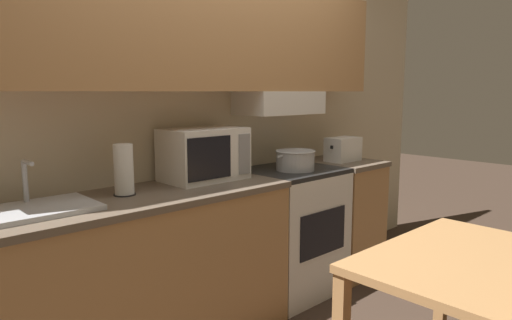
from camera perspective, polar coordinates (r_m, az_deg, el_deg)
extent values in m
plane|color=#3D2D23|center=(3.30, -7.42, -17.34)|extent=(16.00, 16.00, 0.00)
cube|color=beige|center=(2.99, -8.17, 5.38)|extent=(5.27, 0.05, 2.55)
cube|color=tan|center=(2.86, -6.19, 15.49)|extent=(2.87, 0.32, 0.69)
cube|color=white|center=(3.26, 2.91, 7.15)|extent=(0.63, 0.34, 0.16)
cube|color=tan|center=(2.62, -14.30, -14.30)|extent=(1.72, 0.58, 0.86)
cube|color=brown|center=(2.48, -14.68, -4.68)|extent=(1.74, 0.60, 0.04)
cube|color=tan|center=(3.75, 10.42, -7.14)|extent=(0.46, 0.58, 0.86)
cube|color=brown|center=(3.65, 10.61, -0.34)|extent=(0.48, 0.60, 0.04)
cube|color=white|center=(3.32, 4.40, -9.02)|extent=(0.66, 0.58, 0.87)
cube|color=black|center=(3.22, 4.49, -1.37)|extent=(0.66, 0.58, 0.03)
cube|color=black|center=(3.12, 8.41, -8.99)|extent=(0.46, 0.01, 0.30)
cylinder|color=black|center=(3.03, 4.21, -1.77)|extent=(0.09, 0.09, 0.01)
cylinder|color=black|center=(3.25, 7.76, -1.12)|extent=(0.09, 0.09, 0.01)
cylinder|color=black|center=(3.19, 1.16, -1.23)|extent=(0.09, 0.09, 0.01)
cylinder|color=black|center=(3.40, 4.75, -0.64)|extent=(0.09, 0.09, 0.01)
cylinder|color=#B7BABF|center=(3.15, 4.93, -0.05)|extent=(0.26, 0.26, 0.14)
torus|color=#B7BABF|center=(3.14, 4.95, 1.11)|extent=(0.28, 0.28, 0.01)
cylinder|color=#B7BABF|center=(3.03, 3.02, 0.43)|extent=(0.05, 0.01, 0.01)
cylinder|color=#B7BABF|center=(3.26, 6.74, 0.94)|extent=(0.05, 0.01, 0.01)
cube|color=white|center=(2.81, -6.55, 0.73)|extent=(0.49, 0.32, 0.32)
cube|color=black|center=(2.63, -5.79, 0.22)|extent=(0.31, 0.01, 0.25)
cube|color=gray|center=(2.80, -1.45, 0.76)|extent=(0.09, 0.01, 0.25)
cube|color=white|center=(3.62, 10.81, 1.33)|extent=(0.27, 0.17, 0.19)
cube|color=black|center=(3.50, 9.45, 1.59)|extent=(0.01, 0.02, 0.02)
cube|color=black|center=(3.53, 9.94, 2.63)|extent=(0.04, 0.12, 0.01)
cube|color=black|center=(3.58, 10.55, 2.70)|extent=(0.04, 0.12, 0.01)
cube|color=black|center=(3.63, 11.15, 2.76)|extent=(0.04, 0.12, 0.01)
cube|color=black|center=(3.69, 11.73, 2.82)|extent=(0.04, 0.12, 0.01)
cube|color=#B7BABF|center=(2.29, -25.76, -5.60)|extent=(0.50, 0.36, 0.02)
cube|color=#4C4F54|center=(2.27, -25.63, -5.59)|extent=(0.43, 0.27, 0.01)
cylinder|color=#B7BABF|center=(2.39, -26.90, -2.41)|extent=(0.02, 0.02, 0.19)
cylinder|color=#B7BABF|center=(2.32, -26.65, -0.28)|extent=(0.02, 0.12, 0.02)
cylinder|color=black|center=(2.50, -16.08, -4.15)|extent=(0.12, 0.12, 0.01)
cylinder|color=white|center=(2.47, -16.21, -1.10)|extent=(0.10, 0.10, 0.26)
cube|color=#B27F4C|center=(2.20, 24.91, -11.28)|extent=(1.02, 0.69, 0.04)
cube|color=#B27F4C|center=(2.85, 22.21, -14.51)|extent=(0.06, 0.06, 0.70)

